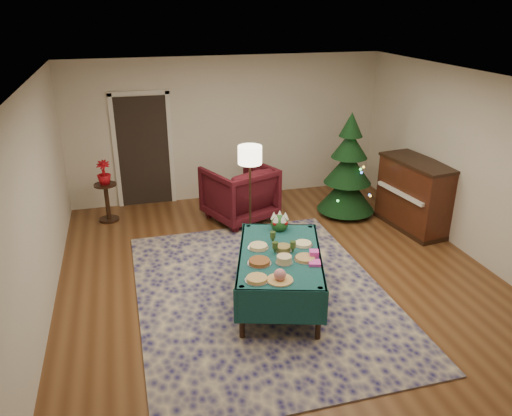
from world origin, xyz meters
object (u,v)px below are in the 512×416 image
object	(u,v)px
potted_plant	(104,178)
piano	(415,196)
buffet_table	(280,263)
armchair	(239,190)
floor_lamp	(250,161)
gift_box	(314,254)
christmas_tree	(348,170)
side_table	(107,203)

from	to	relation	value
potted_plant	piano	world-z (taller)	piano
buffet_table	potted_plant	bearing A→B (deg)	123.54
armchair	floor_lamp	distance (m)	1.09
buffet_table	gift_box	bearing A→B (deg)	-30.39
potted_plant	christmas_tree	xyz separation A→B (m)	(4.17, -0.81, 0.04)
armchair	potted_plant	xyz separation A→B (m)	(-2.25, 0.53, 0.26)
potted_plant	christmas_tree	distance (m)	4.24
gift_box	armchair	bearing A→B (deg)	94.97
gift_box	buffet_table	bearing A→B (deg)	149.61
gift_box	floor_lamp	distance (m)	2.23
armchair	gift_box	bearing A→B (deg)	72.55
side_table	piano	bearing A→B (deg)	-18.18
floor_lamp	side_table	size ratio (longest dim) A/B	2.26
christmas_tree	piano	bearing A→B (deg)	-44.77
armchair	christmas_tree	size ratio (longest dim) A/B	0.58
gift_box	potted_plant	xyz separation A→B (m)	(-2.51, 3.44, 0.06)
floor_lamp	piano	size ratio (longest dim) A/B	1.07
side_table	christmas_tree	xyz separation A→B (m)	(4.17, -0.81, 0.51)
gift_box	side_table	size ratio (longest dim) A/B	0.16
potted_plant	piano	size ratio (longest dim) A/B	0.29
buffet_table	piano	xyz separation A→B (m)	(2.87, 1.58, 0.03)
floor_lamp	side_table	world-z (taller)	floor_lamp
buffet_table	piano	bearing A→B (deg)	28.82
buffet_table	piano	world-z (taller)	piano
armchair	christmas_tree	distance (m)	1.96
potted_plant	piano	bearing A→B (deg)	-18.18
gift_box	christmas_tree	size ratio (longest dim) A/B	0.06
piano	buffet_table	bearing A→B (deg)	-151.18
potted_plant	piano	distance (m)	5.28
buffet_table	floor_lamp	size ratio (longest dim) A/B	1.29
gift_box	side_table	distance (m)	4.28
armchair	piano	size ratio (longest dim) A/B	0.75
gift_box	floor_lamp	world-z (taller)	floor_lamp
floor_lamp	piano	bearing A→B (deg)	-7.16
buffet_table	side_table	bearing A→B (deg)	123.54
christmas_tree	buffet_table	bearing A→B (deg)	-129.96
side_table	potted_plant	world-z (taller)	potted_plant
potted_plant	armchair	bearing A→B (deg)	-13.15
gift_box	christmas_tree	xyz separation A→B (m)	(1.66, 2.64, 0.10)
side_table	piano	world-z (taller)	piano
potted_plant	floor_lamp	bearing A→B (deg)	-30.00
side_table	floor_lamp	bearing A→B (deg)	-30.00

